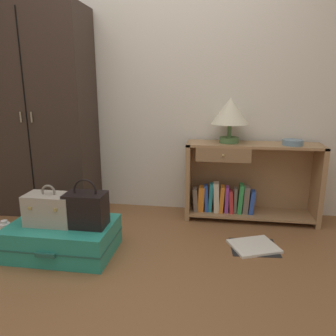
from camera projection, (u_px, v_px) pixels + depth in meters
ground_plane at (114, 293)px, 1.93m from camera, size 9.00×9.00×0.00m
back_wall at (158, 74)px, 3.05m from camera, size 6.40×0.10×2.60m
wardrobe at (41, 115)px, 3.01m from camera, size 0.95×0.47×1.87m
bookshelf at (244, 183)px, 2.95m from camera, size 1.17×0.33×0.70m
table_lamp at (230, 113)px, 2.82m from camera, size 0.33×0.33×0.39m
bowl at (293, 142)px, 2.76m from camera, size 0.17×0.17×0.05m
suitcase_large at (63, 238)px, 2.37m from camera, size 0.75×0.51×0.23m
train_case at (50, 209)px, 2.31m from camera, size 0.34×0.20×0.29m
handbag at (86, 209)px, 2.27m from camera, size 0.28×0.18×0.35m
bottle at (6, 234)px, 2.48m from camera, size 0.08×0.08×0.21m
open_book_on_floor at (254, 246)px, 2.47m from camera, size 0.41×0.39×0.02m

